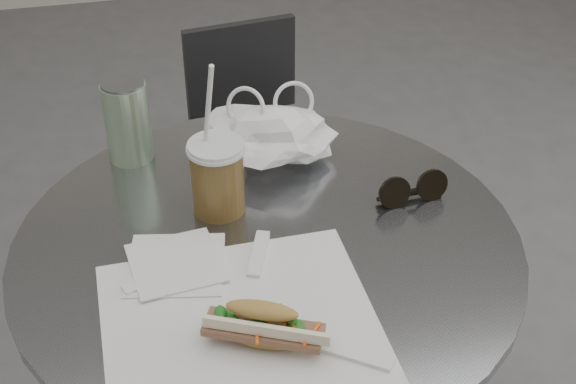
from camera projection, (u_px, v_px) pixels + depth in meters
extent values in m
cylinder|color=slate|center=(267.00, 245.00, 1.20)|extent=(0.76, 0.76, 0.02)
cylinder|color=#2A2A2C|center=(267.00, 274.00, 2.22)|extent=(0.32, 0.32, 0.02)
cylinder|color=#2A2A2C|center=(265.00, 216.00, 2.10)|extent=(0.06, 0.06, 0.43)
cylinder|color=#2A2A2C|center=(264.00, 148.00, 1.97)|extent=(0.36, 0.36, 0.02)
cube|color=#2A2A2C|center=(241.00, 69.00, 2.02)|extent=(0.29, 0.06, 0.25)
cube|color=white|center=(242.00, 329.00, 1.04)|extent=(0.36, 0.34, 0.00)
ellipsoid|color=#AE8342|center=(264.00, 338.00, 1.01)|extent=(0.20, 0.14, 0.02)
cube|color=brown|center=(263.00, 330.00, 1.00)|extent=(0.16, 0.10, 0.01)
ellipsoid|color=#AE8342|center=(262.00, 314.00, 1.00)|extent=(0.20, 0.14, 0.03)
cylinder|color=brown|center=(218.00, 180.00, 1.22)|extent=(0.08, 0.08, 0.11)
cylinder|color=silver|center=(216.00, 147.00, 1.19)|extent=(0.09, 0.09, 0.01)
cylinder|color=white|center=(207.00, 122.00, 1.17)|extent=(0.03, 0.06, 0.20)
cylinder|color=black|center=(395.00, 193.00, 1.25)|extent=(0.05, 0.02, 0.05)
cylinder|color=black|center=(432.00, 185.00, 1.26)|extent=(0.05, 0.02, 0.05)
cube|color=black|center=(413.00, 192.00, 1.26)|extent=(0.02, 0.01, 0.01)
cube|color=white|center=(176.00, 266.00, 1.14)|extent=(0.16, 0.16, 0.01)
cube|color=white|center=(175.00, 263.00, 1.14)|extent=(0.14, 0.14, 0.00)
cylinder|color=#5D9557|center=(127.00, 122.00, 1.33)|extent=(0.08, 0.08, 0.14)
cylinder|color=slate|center=(122.00, 83.00, 1.29)|extent=(0.07, 0.07, 0.00)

